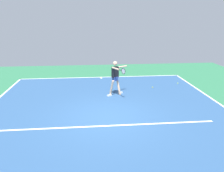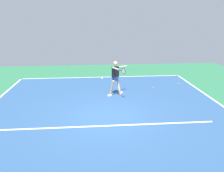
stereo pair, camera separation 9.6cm
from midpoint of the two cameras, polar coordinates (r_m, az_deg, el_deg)
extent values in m
plane|color=#2D754C|center=(8.93, -0.81, -8.10)|extent=(20.49, 20.49, 0.00)
cube|color=#2D5484|center=(8.93, -0.81, -8.09)|extent=(10.76, 12.47, 0.00)
cube|color=white|center=(14.74, -2.51, 2.37)|extent=(10.76, 0.10, 0.01)
cube|color=white|center=(8.23, -0.42, -10.43)|extent=(8.07, 0.10, 0.01)
cube|color=white|center=(14.55, -2.48, 2.16)|extent=(0.10, 0.30, 0.01)
cylinder|color=beige|center=(11.36, 2.03, -0.13)|extent=(0.28, 0.38, 0.86)
cube|color=white|center=(11.56, 2.55, -1.81)|extent=(0.26, 0.20, 0.07)
cylinder|color=beige|center=(11.12, 0.20, -0.51)|extent=(0.28, 0.38, 0.86)
cube|color=white|center=(11.17, -0.37, -2.48)|extent=(0.26, 0.20, 0.07)
cube|color=#2D4799|center=(11.10, 1.14, 2.01)|extent=(0.31, 0.30, 0.20)
cube|color=black|center=(11.02, 1.15, 3.69)|extent=(0.38, 0.32, 0.55)
sphere|color=beige|center=(10.92, 1.16, 5.98)|extent=(0.22, 0.22, 0.22)
cylinder|color=beige|center=(11.22, 3.03, 5.12)|extent=(0.52, 0.34, 0.08)
cylinder|color=beige|center=(10.64, 1.27, 4.61)|extent=(0.34, 0.52, 0.08)
cylinder|color=black|center=(10.34, 2.50, 4.21)|extent=(0.13, 0.21, 0.03)
torus|color=black|center=(10.15, 3.33, 3.94)|extent=(0.16, 0.27, 0.29)
cylinder|color=silver|center=(10.15, 3.33, 3.94)|extent=(0.12, 0.22, 0.25)
sphere|color=#C6E53D|center=(13.83, 17.33, 0.67)|extent=(0.07, 0.07, 0.07)
sphere|color=yellow|center=(12.68, 10.99, -0.36)|extent=(0.07, 0.07, 0.07)
camera|label=1|loc=(0.05, -89.72, 0.09)|focal=34.64mm
camera|label=2|loc=(0.05, 90.28, -0.09)|focal=34.64mm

